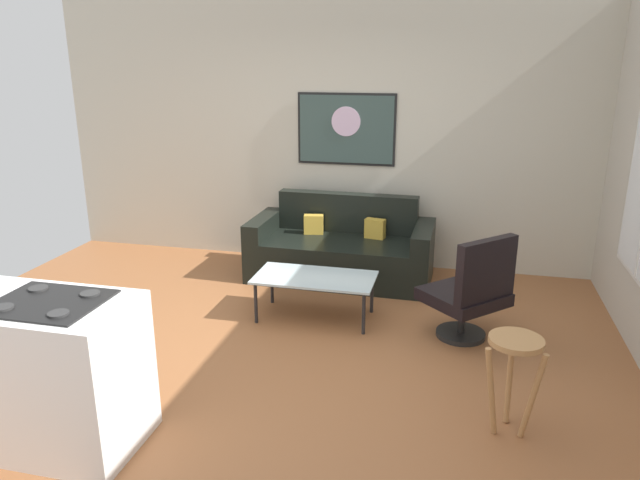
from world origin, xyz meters
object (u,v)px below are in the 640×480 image
couch (341,251)px  wall_painting (346,129)px  coffee_table (315,280)px  armchair (471,292)px  bar_stool (514,360)px

couch → wall_painting: 1.28m
couch → coffee_table: couch is taller
couch → coffee_table: bearing=-91.4°
coffee_table → armchair: bearing=-5.8°
coffee_table → armchair: armchair is taller
armchair → bar_stool: size_ratio=1.42×
armchair → wall_painting: wall_painting is taller
coffee_table → wall_painting: bearing=91.5°
couch → coffee_table: (-0.02, -1.03, 0.07)m
bar_stool → wall_painting: size_ratio=0.60×
bar_stool → couch: bearing=122.7°
armchair → coffee_table: bearing=174.2°
couch → bar_stool: couch is taller
coffee_table → bar_stool: size_ratio=1.66×
armchair → wall_painting: size_ratio=0.85×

